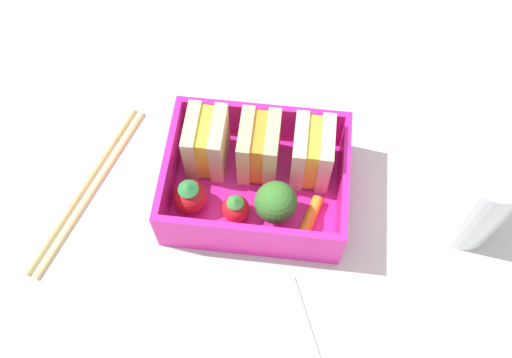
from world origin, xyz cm
name	(u,v)px	position (x,y,z in cm)	size (l,w,h in cm)	color
ground_plane	(256,197)	(0.00, 0.00, -1.00)	(120.00, 120.00, 2.00)	beige
bento_tray	(256,189)	(0.00, 0.00, 0.60)	(16.14, 12.58, 1.20)	#E11F94
bento_rim	(256,175)	(0.00, 0.00, 3.38)	(16.14, 12.58, 4.35)	#E11F94
sandwich_left	(207,142)	(-4.78, 2.42, 4.19)	(3.49, 4.85, 5.97)	beige
sandwich_center_left	(259,148)	(0.00, 2.42, 4.19)	(3.49, 4.85, 5.97)	#DFC280
sandwich_center	(312,153)	(4.78, 2.42, 4.19)	(3.49, 4.85, 5.97)	beige
strawberry_far_left	(190,196)	(-5.62, -2.46, 2.85)	(3.07, 3.07, 3.67)	red
strawberry_left	(236,208)	(-1.47, -3.03, 2.57)	(2.49, 2.49, 3.09)	red
broccoli_floret	(276,203)	(2.04, -2.74, 3.87)	(3.76, 3.76, 4.65)	#82C86B
carrot_stick_far_left	(311,217)	(5.21, -2.75, 1.73)	(1.07, 1.07, 3.97)	orange
chopstick_pair	(88,187)	(-15.79, -1.42, 0.35)	(7.25, 18.73, 0.70)	tan
drinking_glass	(478,200)	(19.00, -1.00, 4.89)	(5.41, 5.41, 9.79)	white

